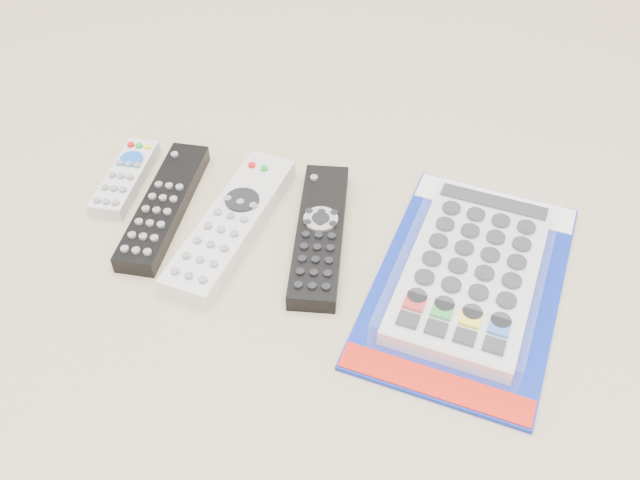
% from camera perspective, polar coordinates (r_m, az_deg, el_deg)
% --- Properties ---
extents(remote_small_grey, '(0.05, 0.13, 0.02)m').
position_cam_1_polar(remote_small_grey, '(0.89, -15.29, 4.86)').
color(remote_small_grey, '#BCBCBF').
rests_on(remote_small_grey, ground).
extents(remote_slim_black, '(0.06, 0.20, 0.02)m').
position_cam_1_polar(remote_slim_black, '(0.83, -12.37, 2.71)').
color(remote_slim_black, black).
rests_on(remote_slim_black, ground).
extents(remote_silver_dvd, '(0.09, 0.23, 0.03)m').
position_cam_1_polar(remote_silver_dvd, '(0.80, -7.09, 1.28)').
color(remote_silver_dvd, silver).
rests_on(remote_silver_dvd, ground).
extents(remote_large_black, '(0.08, 0.21, 0.02)m').
position_cam_1_polar(remote_large_black, '(0.78, -0.02, 0.53)').
color(remote_large_black, black).
rests_on(remote_large_black, ground).
extents(jumbo_remote_packaged, '(0.22, 0.33, 0.04)m').
position_cam_1_polar(jumbo_remote_packaged, '(0.75, 12.04, -2.36)').
color(jumbo_remote_packaged, '#0E249A').
rests_on(jumbo_remote_packaged, ground).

